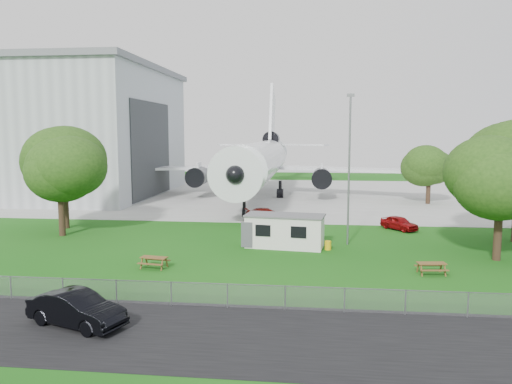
# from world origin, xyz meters

# --- Properties ---
(ground) EXTENTS (160.00, 160.00, 0.00)m
(ground) POSITION_xyz_m (0.00, 0.00, 0.00)
(ground) COLOR #236517
(asphalt_strip) EXTENTS (120.00, 8.00, 0.02)m
(asphalt_strip) POSITION_xyz_m (0.00, -13.00, 0.01)
(asphalt_strip) COLOR black
(asphalt_strip) RESTS_ON ground
(concrete_apron) EXTENTS (120.00, 46.00, 0.03)m
(concrete_apron) POSITION_xyz_m (0.00, 38.00, 0.01)
(concrete_apron) COLOR #B7B7B2
(concrete_apron) RESTS_ON ground
(hangar) EXTENTS (43.00, 31.00, 18.55)m
(hangar) POSITION_xyz_m (-37.97, 36.00, 9.41)
(hangar) COLOR #B2B7BC
(hangar) RESTS_ON ground
(airliner) EXTENTS (46.36, 47.73, 17.69)m
(airliner) POSITION_xyz_m (-2.00, 35.86, 5.27)
(airliner) COLOR white
(airliner) RESTS_ON ground
(site_cabin) EXTENTS (6.90, 3.46, 2.62)m
(site_cabin) POSITION_xyz_m (3.19, 4.77, 1.31)
(site_cabin) COLOR silver
(site_cabin) RESTS_ON ground
(picnic_west) EXTENTS (2.00, 1.75, 0.76)m
(picnic_west) POSITION_xyz_m (-5.23, -2.45, 0.00)
(picnic_west) COLOR brown
(picnic_west) RESTS_ON ground
(picnic_east) EXTENTS (1.96, 1.70, 0.76)m
(picnic_east) POSITION_xyz_m (12.98, -1.88, 0.00)
(picnic_east) COLOR brown
(picnic_east) RESTS_ON ground
(fence) EXTENTS (58.00, 0.04, 1.30)m
(fence) POSITION_xyz_m (0.00, -9.50, 0.00)
(fence) COLOR gray
(fence) RESTS_ON ground
(lamp_mast) EXTENTS (0.16, 0.16, 12.00)m
(lamp_mast) POSITION_xyz_m (8.20, 6.20, 6.00)
(lamp_mast) COLOR slate
(lamp_mast) RESTS_ON ground
(tree_west_big) EXTENTS (7.72, 7.72, 10.22)m
(tree_west_big) POSITION_xyz_m (-18.01, 10.31, 6.36)
(tree_west_big) COLOR #382619
(tree_west_big) RESTS_ON ground
(tree_west_small) EXTENTS (7.30, 7.30, 9.30)m
(tree_west_small) POSITION_xyz_m (-16.66, 6.95, 5.64)
(tree_west_small) COLOR #382619
(tree_west_small) RESTS_ON ground
(tree_east_front) EXTENTS (6.80, 6.80, 9.29)m
(tree_east_front) POSITION_xyz_m (18.47, 2.37, 5.88)
(tree_east_front) COLOR #382619
(tree_east_front) RESTS_ON ground
(tree_far_apron) EXTENTS (6.72, 6.72, 8.21)m
(tree_far_apron) POSITION_xyz_m (19.98, 30.97, 4.84)
(tree_far_apron) COLOR #382619
(tree_far_apron) RESTS_ON ground
(car_centre_sedan) EXTENTS (5.23, 3.31, 1.63)m
(car_centre_sedan) POSITION_xyz_m (-5.64, -12.72, 0.81)
(car_centre_sedan) COLOR black
(car_centre_sedan) RESTS_ON ground
(car_ne_hatch) EXTENTS (3.53, 3.92, 1.29)m
(car_ne_hatch) POSITION_xyz_m (13.43, 13.00, 0.64)
(car_ne_hatch) COLOR maroon
(car_ne_hatch) RESTS_ON ground
(car_apron_van) EXTENTS (4.74, 3.08, 1.28)m
(car_apron_van) POSITION_xyz_m (0.61, 16.69, 0.64)
(car_apron_van) COLOR maroon
(car_apron_van) RESTS_ON ground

